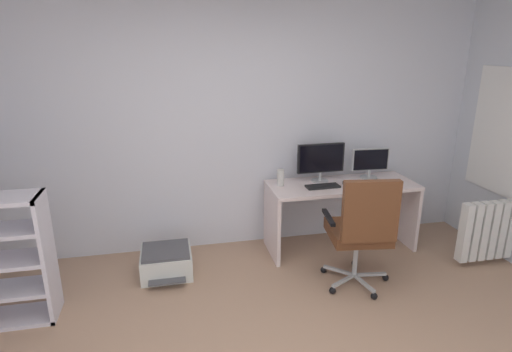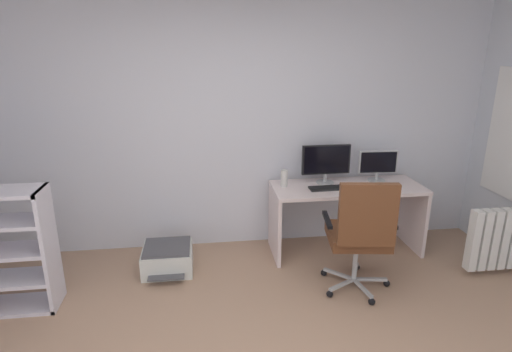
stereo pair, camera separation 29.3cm
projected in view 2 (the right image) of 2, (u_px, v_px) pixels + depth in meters
wall_back at (230, 119)px, 4.27m from camera, size 5.42×0.10×2.72m
desk at (346, 203)px, 4.27m from camera, size 1.53×0.59×0.72m
monitor_main at (326, 161)px, 4.24m from camera, size 0.50×0.18×0.40m
monitor_secondary at (378, 164)px, 4.32m from camera, size 0.41×0.18×0.33m
keyboard at (326, 188)px, 4.12m from camera, size 0.34×0.14×0.02m
computer_mouse at (352, 186)px, 4.15m from camera, size 0.06×0.10×0.03m
desktop_speaker at (284, 178)px, 4.18m from camera, size 0.07×0.07×0.17m
office_chair at (361, 231)px, 3.49m from camera, size 0.64×0.64×1.07m
printer at (168, 258)px, 4.01m from camera, size 0.47×0.53×0.25m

